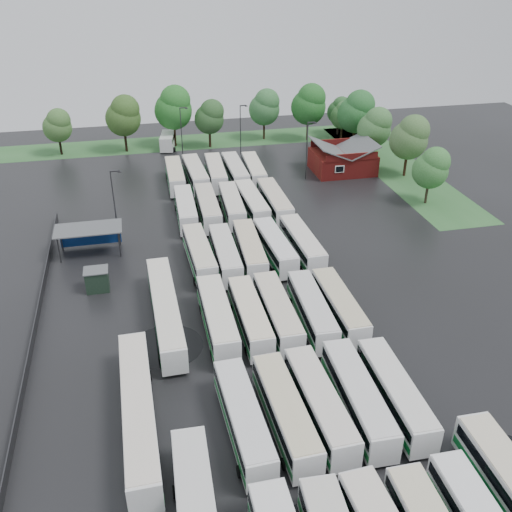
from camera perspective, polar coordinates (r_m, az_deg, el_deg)
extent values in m
plane|color=black|center=(57.57, 0.66, -8.04)|extent=(160.00, 160.00, 0.00)
cube|color=maroon|center=(99.76, 8.64, 9.30)|extent=(10.00, 8.00, 3.40)
cube|color=#4C4F51|center=(98.09, 7.36, 10.65)|extent=(5.07, 8.60, 2.19)
cube|color=#4C4F51|center=(99.84, 10.11, 10.77)|extent=(5.07, 8.60, 2.19)
cube|color=maroon|center=(95.54, 9.57, 9.74)|extent=(9.00, 0.20, 1.20)
cube|color=silver|center=(95.42, 8.36, 8.59)|extent=(1.60, 0.12, 1.20)
cylinder|color=#2D2D30|center=(73.36, -19.09, 0.53)|extent=(0.16, 0.16, 3.40)
cylinder|color=#2D2D30|center=(72.71, -13.50, 1.13)|extent=(0.16, 0.16, 3.40)
cylinder|color=#2D2D30|center=(76.20, -18.91, 1.64)|extent=(0.16, 0.16, 3.40)
cylinder|color=#2D2D30|center=(75.58, -13.52, 2.23)|extent=(0.16, 0.16, 3.40)
cube|color=#4C4F51|center=(73.60, -16.46, 2.64)|extent=(8.20, 4.20, 0.15)
cube|color=navy|center=(76.12, -16.21, 1.97)|extent=(7.60, 0.08, 2.60)
cube|color=black|center=(66.59, -15.60, -2.34)|extent=(2.50, 2.00, 2.50)
cube|color=#4C4F51|center=(65.95, -15.75, -1.37)|extent=(2.70, 2.20, 0.12)
cube|color=#2F632F|center=(115.61, -5.81, 11.32)|extent=(80.00, 10.00, 0.01)
cube|color=#2F632F|center=(104.21, 13.78, 8.65)|extent=(10.00, 50.00, 0.01)
cube|color=#2D2D30|center=(63.83, -20.98, -5.47)|extent=(0.10, 50.00, 1.20)
cylinder|color=black|center=(45.28, 19.11, -22.24)|extent=(2.46, 0.93, 0.93)
cube|color=silver|center=(46.49, -1.26, -16.00)|extent=(2.87, 11.76, 2.68)
cube|color=black|center=(46.11, -1.26, -15.53)|extent=(2.91, 11.30, 0.86)
cube|color=#126527|center=(46.91, -1.25, -16.51)|extent=(2.91, 11.53, 0.59)
cube|color=silver|center=(45.52, -1.28, -14.76)|extent=(2.76, 11.41, 0.12)
cylinder|color=black|center=(44.97, -0.23, -20.50)|extent=(2.48, 0.93, 0.93)
cylinder|color=black|center=(50.07, -2.12, -14.13)|extent=(2.48, 0.93, 0.93)
cube|color=silver|center=(47.03, 2.96, -15.37)|extent=(2.84, 11.83, 2.69)
cube|color=black|center=(46.66, 2.98, -14.89)|extent=(2.88, 11.36, 0.86)
cube|color=#1B6730|center=(47.45, 2.94, -15.88)|extent=(2.88, 11.59, 0.59)
cube|color=beige|center=(46.07, 3.00, -14.12)|extent=(2.73, 11.47, 0.12)
cylinder|color=black|center=(45.53, 4.23, -19.79)|extent=(2.50, 0.94, 0.94)
cylinder|color=black|center=(50.59, 1.78, -13.57)|extent=(2.50, 0.94, 0.94)
cube|color=silver|center=(47.93, 6.37, -14.51)|extent=(2.82, 11.84, 2.70)
cube|color=black|center=(47.56, 6.41, -14.03)|extent=(2.86, 11.37, 0.86)
cube|color=#11652D|center=(48.34, 6.33, -15.02)|extent=(2.86, 11.61, 0.59)
cube|color=beige|center=(46.99, 6.46, -13.26)|extent=(2.71, 11.49, 0.12)
cylinder|color=black|center=(46.43, 7.80, -18.80)|extent=(2.50, 0.94, 0.94)
cylinder|color=black|center=(51.46, 4.95, -12.81)|extent=(2.50, 0.94, 0.94)
cube|color=silver|center=(48.92, 10.13, -13.71)|extent=(2.81, 12.08, 2.75)
cube|color=black|center=(48.55, 10.19, -13.23)|extent=(2.86, 11.60, 0.88)
cube|color=#12732C|center=(49.33, 10.07, -14.23)|extent=(2.86, 11.84, 0.61)
cube|color=silver|center=(47.98, 10.28, -12.45)|extent=(2.70, 11.71, 0.12)
cylinder|color=black|center=(47.42, 11.76, -17.95)|extent=(2.55, 0.96, 0.96)
cylinder|color=black|center=(52.46, 8.43, -12.09)|extent=(2.55, 0.96, 0.96)
cube|color=silver|center=(49.99, 13.71, -13.17)|extent=(2.63, 11.65, 2.66)
cube|color=black|center=(49.64, 13.78, -12.71)|extent=(2.68, 11.19, 0.85)
cube|color=#0A6C28|center=(50.37, 13.63, -13.67)|extent=(2.67, 11.42, 0.59)
cube|color=silver|center=(49.09, 13.90, -11.97)|extent=(2.53, 11.30, 0.12)
cylinder|color=black|center=(48.58, 15.42, -17.13)|extent=(2.47, 0.93, 0.93)
cylinder|color=black|center=(53.32, 11.86, -11.69)|extent=(2.47, 0.93, 0.93)
cube|color=silver|center=(57.06, -3.88, -6.20)|extent=(2.55, 12.19, 2.79)
cube|color=black|center=(56.74, -3.90, -5.74)|extent=(2.62, 11.71, 0.89)
cube|color=#077520|center=(57.41, -3.86, -6.70)|extent=(2.61, 11.95, 0.61)
cube|color=silver|center=(56.24, -3.93, -4.99)|extent=(2.45, 11.83, 0.12)
cylinder|color=black|center=(54.80, -3.18, -9.69)|extent=(2.59, 0.98, 0.98)
cylinder|color=black|center=(61.04, -4.42, -5.21)|extent=(2.59, 0.98, 0.98)
cube|color=silver|center=(57.31, -0.61, -6.07)|extent=(2.44, 11.53, 2.64)
cube|color=black|center=(57.01, -0.61, -5.64)|extent=(2.49, 11.07, 0.85)
cube|color=#096425|center=(57.64, -0.60, -6.54)|extent=(2.48, 11.30, 0.58)
cube|color=beige|center=(56.53, -0.61, -4.93)|extent=(2.34, 11.19, 0.12)
cylinder|color=black|center=(55.20, 0.21, -9.34)|extent=(2.45, 0.92, 0.92)
cylinder|color=black|center=(61.04, -1.32, -5.15)|extent=(2.45, 0.92, 0.92)
cube|color=silver|center=(57.86, 2.16, -5.66)|extent=(2.47, 11.82, 2.71)
cube|color=black|center=(57.55, 2.17, -5.21)|extent=(2.53, 11.35, 0.87)
cube|color=#047128|center=(58.20, 2.15, -6.14)|extent=(2.52, 11.58, 0.60)
cube|color=beige|center=(57.08, 2.18, -4.50)|extent=(2.38, 11.47, 0.12)
cylinder|color=black|center=(55.72, 3.11, -8.95)|extent=(2.51, 0.95, 0.95)
cylinder|color=black|center=(61.65, 1.26, -4.75)|extent=(2.51, 0.95, 0.95)
cube|color=silver|center=(58.47, 5.61, -5.42)|extent=(2.86, 11.71, 2.67)
cube|color=black|center=(58.18, 5.63, -4.98)|extent=(2.90, 11.25, 0.85)
cube|color=#1A7133|center=(58.81, 5.58, -5.89)|extent=(2.90, 11.48, 0.59)
cube|color=silver|center=(57.71, 5.67, -4.28)|extent=(2.75, 11.36, 0.12)
cylinder|color=black|center=(56.41, 6.69, -8.60)|extent=(2.47, 0.93, 0.93)
cylinder|color=black|center=(62.15, 4.52, -4.55)|extent=(2.47, 0.93, 0.93)
cube|color=silver|center=(59.41, 8.33, -5.02)|extent=(2.41, 11.52, 2.64)
cube|color=black|center=(59.12, 8.36, -4.59)|extent=(2.47, 11.06, 0.84)
cube|color=#0B7127|center=(59.73, 8.29, -5.48)|extent=(2.46, 11.29, 0.58)
cube|color=beige|center=(58.66, 8.42, -3.91)|extent=(2.31, 11.18, 0.12)
cylinder|color=black|center=(57.39, 9.49, -8.10)|extent=(2.45, 0.92, 0.92)
cylinder|color=black|center=(63.00, 7.10, -4.20)|extent=(2.45, 0.92, 0.92)
cube|color=silver|center=(68.61, -5.68, 0.16)|extent=(2.82, 11.78, 2.68)
cube|color=black|center=(68.36, -5.70, 0.55)|extent=(2.87, 11.31, 0.86)
cube|color=#107229|center=(68.89, -5.65, -0.27)|extent=(2.86, 11.54, 0.59)
cube|color=beige|center=(67.96, -5.73, 1.19)|extent=(2.71, 11.42, 0.12)
cylinder|color=black|center=(66.05, -5.19, -2.38)|extent=(2.49, 0.94, 0.94)
cylinder|color=black|center=(72.53, -6.02, 0.62)|extent=(2.49, 0.94, 0.94)
cube|color=silver|center=(68.37, -3.10, 0.15)|extent=(2.62, 11.68, 2.67)
cube|color=black|center=(68.12, -3.11, 0.54)|extent=(2.67, 11.21, 0.85)
cube|color=#066322|center=(68.65, -3.09, -0.28)|extent=(2.66, 11.45, 0.59)
cube|color=silver|center=(67.72, -3.13, 1.18)|extent=(2.51, 11.33, 0.12)
cylinder|color=black|center=(65.85, -2.51, -2.39)|extent=(2.47, 0.93, 0.93)
cylinder|color=black|center=(72.24, -3.58, 0.61)|extent=(2.47, 0.93, 0.93)
cube|color=silver|center=(69.11, -0.64, 0.57)|extent=(3.03, 12.05, 2.74)
cube|color=black|center=(68.85, -0.64, 0.97)|extent=(3.07, 11.57, 0.88)
cube|color=#18632B|center=(69.39, -0.64, 0.13)|extent=(3.07, 11.81, 0.60)
cube|color=beige|center=(68.44, -0.65, 1.62)|extent=(2.92, 11.68, 0.12)
cylinder|color=black|center=(66.53, 0.05, -1.99)|extent=(2.54, 0.96, 0.96)
cylinder|color=black|center=(73.05, -1.26, 1.01)|extent=(2.54, 0.96, 0.96)
cube|color=silver|center=(70.04, 1.90, 0.92)|extent=(2.99, 11.72, 2.66)
cube|color=black|center=(69.80, 1.91, 1.31)|extent=(3.03, 11.26, 0.85)
cube|color=#0F7430|center=(70.32, 1.90, 0.50)|extent=(3.03, 11.49, 0.59)
cube|color=silver|center=(69.41, 1.92, 1.93)|extent=(2.88, 11.37, 0.12)
cylinder|color=black|center=(67.56, 2.66, -1.52)|extent=(2.47, 0.93, 0.93)
cylinder|color=black|center=(73.85, 1.18, 1.33)|extent=(2.47, 0.93, 0.93)
cube|color=silver|center=(70.87, 4.62, 1.22)|extent=(2.77, 11.87, 2.71)
cube|color=black|center=(70.63, 4.64, 1.61)|extent=(2.82, 11.40, 0.87)
cube|color=#1A652E|center=(71.15, 4.60, 0.79)|extent=(2.82, 11.63, 0.60)
cube|color=silver|center=(70.24, 4.66, 2.23)|extent=(2.67, 11.51, 0.12)
cylinder|color=black|center=(68.38, 5.48, -1.22)|extent=(2.51, 0.94, 0.94)
cylinder|color=black|center=(74.70, 3.75, 1.61)|extent=(2.51, 0.94, 0.94)
cube|color=silver|center=(80.72, -7.05, 4.67)|extent=(2.77, 11.76, 2.68)
cube|color=black|center=(80.50, -7.07, 5.01)|extent=(2.81, 11.29, 0.86)
cube|color=#13632A|center=(80.96, -7.02, 4.29)|extent=(2.81, 11.53, 0.59)
cube|color=silver|center=(80.17, -7.11, 5.57)|extent=(2.66, 11.41, 0.12)
cylinder|color=black|center=(77.91, -6.68, 2.67)|extent=(2.49, 0.94, 0.94)
cylinder|color=black|center=(84.67, -7.27, 4.85)|extent=(2.49, 0.94, 0.94)
cube|color=silver|center=(80.73, -4.84, 4.82)|extent=(2.78, 12.06, 2.75)
cube|color=black|center=(80.50, -4.85, 5.18)|extent=(2.83, 11.58, 0.88)
cube|color=#15772D|center=(80.97, -4.82, 4.43)|extent=(2.83, 11.82, 0.61)
cube|color=beige|center=(80.16, -4.88, 5.76)|extent=(2.68, 11.70, 0.12)
cylinder|color=black|center=(77.85, -4.39, 2.78)|extent=(2.55, 0.96, 0.96)
cylinder|color=black|center=(84.77, -5.18, 5.00)|extent=(2.55, 0.96, 0.96)
cube|color=silver|center=(81.32, -2.42, 5.06)|extent=(2.98, 11.85, 2.69)
cube|color=black|center=(81.10, -2.43, 5.41)|extent=(3.02, 11.38, 0.86)
cube|color=#187630|center=(81.56, -2.42, 4.68)|extent=(3.02, 11.62, 0.59)
cube|color=beige|center=(80.77, -2.44, 5.97)|extent=(2.87, 11.49, 0.12)
cylinder|color=black|center=(78.52, -1.91, 3.08)|extent=(2.50, 0.94, 0.94)
cylinder|color=black|center=(85.25, -2.86, 5.23)|extent=(2.50, 0.94, 0.94)
cube|color=silver|center=(81.91, -0.42, 5.29)|extent=(2.83, 11.97, 2.73)
cube|color=black|center=(81.70, -0.42, 5.64)|extent=(2.87, 11.49, 0.87)
cube|color=#116D2B|center=(82.16, -0.41, 4.90)|extent=(2.87, 11.73, 0.60)
cube|color=silver|center=(81.36, -0.42, 6.20)|extent=(2.72, 11.61, 0.12)
cylinder|color=black|center=(79.10, 0.17, 3.31)|extent=(2.53, 0.95, 0.95)
cylinder|color=black|center=(85.88, -0.95, 5.44)|extent=(2.53, 0.95, 0.95)
cube|color=silver|center=(82.23, 1.86, 5.41)|extent=(2.56, 12.22, 2.80)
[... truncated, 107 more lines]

